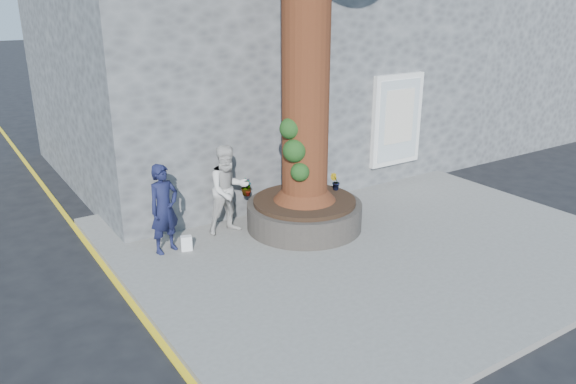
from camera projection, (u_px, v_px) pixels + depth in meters
ground at (333, 283)px, 9.40m from camera, size 120.00×120.00×0.00m
pavement at (363, 239)px, 10.95m from camera, size 9.00×8.00×0.12m
yellow_line at (136, 309)px, 8.61m from camera, size 0.10×30.00×0.01m
stone_shop at (248, 49)px, 15.32m from camera, size 10.30×8.30×6.30m
neighbour_shop at (448, 42)px, 19.51m from camera, size 6.00×8.00×6.00m
planter at (304, 213)px, 11.25m from camera, size 2.30×2.30×0.60m
man at (164, 209)px, 10.02m from camera, size 0.69×0.54×1.65m
woman at (228, 190)px, 10.83m from camera, size 0.87×0.69×1.76m
shopping_bag at (186, 243)px, 10.27m from camera, size 0.23×0.17×0.28m
plant_a at (248, 187)px, 11.26m from camera, size 0.25×0.24×0.39m
plant_b at (335, 182)px, 11.62m from camera, size 0.27×0.27×0.36m
plant_c at (246, 187)px, 11.32m from camera, size 0.24×0.24×0.36m
plant_d at (246, 188)px, 11.34m from camera, size 0.29×0.31×0.28m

